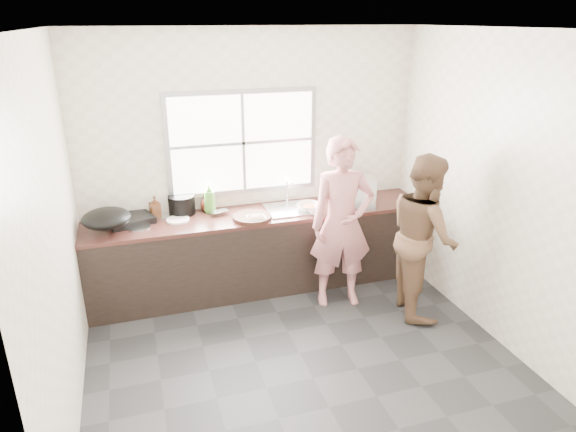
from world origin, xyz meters
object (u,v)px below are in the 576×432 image
object	(u,v)px
black_pot	(182,205)
plate_food	(178,220)
bowl_held	(316,211)
glass_jar	(189,208)
bottle_green	(209,198)
pot_lid_right	(162,215)
wok	(107,218)
pot_lid_left	(139,227)
bowl_crabs	(309,208)
burner	(128,218)
person_side	(423,235)
dish_rack	(354,192)
bottle_brown_tall	(155,207)
cutting_board	(252,217)
woman	(342,229)
bottle_brown_short	(208,203)
bowl_mince	(257,219)

from	to	relation	value
black_pot	plate_food	world-z (taller)	black_pot
bowl_held	glass_jar	size ratio (longest dim) A/B	1.79
plate_food	bottle_green	bearing A→B (deg)	21.37
pot_lid_right	wok	bearing A→B (deg)	-149.62
bottle_green	pot_lid_right	size ratio (longest dim) A/B	1.37
pot_lid_left	pot_lid_right	bearing A→B (deg)	48.08
bowl_crabs	plate_food	world-z (taller)	bowl_crabs
burner	black_pot	bearing A→B (deg)	6.35
bowl_crabs	person_side	bearing A→B (deg)	-43.17
person_side	dish_rack	bearing A→B (deg)	36.52
bowl_crabs	bottle_brown_tall	bearing A→B (deg)	168.03
bottle_brown_tall	wok	xyz separation A→B (m)	(-0.46, -0.31, 0.05)
person_side	cutting_board	size ratio (longest dim) A/B	4.07
bottle_green	black_pot	bearing A→B (deg)	168.82
bottle_green	pot_lid_right	distance (m)	0.52
bottle_green	pot_lid_left	distance (m)	0.78
person_side	pot_lid_right	bearing A→B (deg)	76.64
dish_rack	bowl_held	bearing A→B (deg)	-149.52
burner	dish_rack	xyz separation A→B (m)	(2.35, -0.27, 0.13)
glass_jar	woman	bearing A→B (deg)	-29.21
bottle_green	bottle_brown_short	world-z (taller)	bottle_green
burner	pot_lid_right	world-z (taller)	burner
bowl_crabs	bowl_held	xyz separation A→B (m)	(0.03, -0.11, -0.00)
bottle_brown_short	wok	bearing A→B (deg)	-163.04
bowl_crabs	wok	world-z (taller)	wok
burner	wok	world-z (taller)	wok
bowl_held	pot_lid_left	bearing A→B (deg)	174.52
bowl_crabs	bottle_brown_short	xyz separation A→B (m)	(-1.02, 0.33, 0.06)
bottle_brown_short	pot_lid_left	size ratio (longest dim) A/B	0.82
cutting_board	dish_rack	distance (m)	1.15
black_pot	person_side	bearing A→B (deg)	-28.07
bottle_green	dish_rack	distance (m)	1.54
wok	pot_lid_left	xyz separation A→B (m)	(0.28, 0.04, -0.14)
black_pot	glass_jar	size ratio (longest dim) A/B	2.56
bottle_brown_short	wok	world-z (taller)	wok
bowl_mince	black_pot	world-z (taller)	black_pot
bottle_brown_tall	bottle_brown_short	bearing A→B (deg)	0.00
woman	cutting_board	size ratio (longest dim) A/B	4.10
glass_jar	plate_food	bearing A→B (deg)	-125.43
pot_lid_left	cutting_board	bearing A→B (deg)	-5.49
cutting_board	pot_lid_right	xyz separation A→B (m)	(-0.87, 0.38, -0.01)
pot_lid_right	pot_lid_left	bearing A→B (deg)	-131.92
plate_food	pot_lid_right	bearing A→B (deg)	126.68
cutting_board	bottle_green	xyz separation A→B (m)	(-0.37, 0.32, 0.14)
woman	bowl_held	distance (m)	0.38
dish_rack	pot_lid_right	size ratio (longest dim) A/B	1.84
bottle_green	wok	bearing A→B (deg)	-166.17
bowl_held	bottle_brown_short	world-z (taller)	bottle_brown_short
glass_jar	wok	xyz separation A→B (m)	(-0.80, -0.31, 0.09)
woman	wok	distance (m)	2.26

